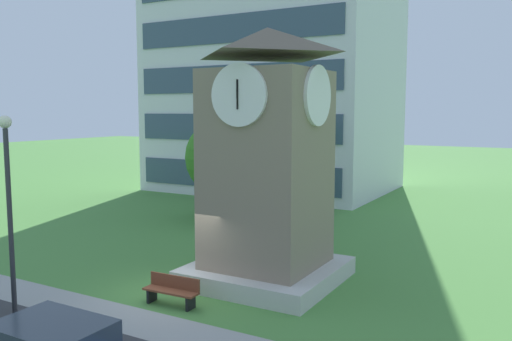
% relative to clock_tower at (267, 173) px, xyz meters
% --- Properties ---
extents(ground_plane, '(160.00, 160.00, 0.00)m').
position_rel_clock_tower_xyz_m(ground_plane, '(-2.01, -2.69, -3.79)').
color(ground_plane, '#4C893D').
extents(kerb_strip, '(120.00, 1.60, 0.01)m').
position_rel_clock_tower_xyz_m(kerb_strip, '(-2.01, -4.97, -3.79)').
color(kerb_strip, '#9E9E99').
rests_on(kerb_strip, ground).
extents(office_building, '(16.54, 11.96, 25.60)m').
position_rel_clock_tower_xyz_m(office_building, '(-10.03, 19.83, 9.01)').
color(office_building, silver).
rests_on(office_building, ground).
extents(clock_tower, '(4.78, 4.78, 8.63)m').
position_rel_clock_tower_xyz_m(clock_tower, '(0.00, 0.00, 0.00)').
color(clock_tower, gray).
rests_on(clock_tower, ground).
extents(park_bench, '(1.82, 0.56, 0.88)m').
position_rel_clock_tower_xyz_m(park_bench, '(-1.41, -3.46, -3.33)').
color(park_bench, brown).
rests_on(park_bench, ground).
extents(street_lamp, '(0.36, 0.36, 5.76)m').
position_rel_clock_tower_xyz_m(street_lamp, '(-4.85, -6.36, -0.21)').
color(street_lamp, '#333338').
rests_on(street_lamp, ground).
extents(tree_near_tower, '(4.13, 4.13, 5.52)m').
position_rel_clock_tower_xyz_m(tree_near_tower, '(-6.67, 7.56, -0.35)').
color(tree_near_tower, '#513823').
rests_on(tree_near_tower, ground).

